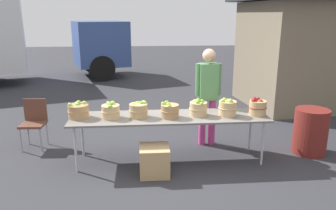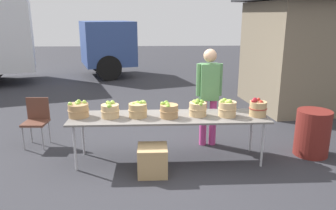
% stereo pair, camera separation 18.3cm
% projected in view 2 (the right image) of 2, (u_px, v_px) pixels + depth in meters
% --- Properties ---
extents(ground_plane, '(40.00, 40.00, 0.00)m').
position_uv_depth(ground_plane, '(169.00, 160.00, 5.39)').
color(ground_plane, '#2D2D33').
extents(market_table, '(3.10, 0.76, 0.75)m').
position_uv_depth(market_table, '(169.00, 118.00, 5.20)').
color(market_table, slate).
rests_on(market_table, ground).
extents(apple_basket_green_0, '(0.33, 0.33, 0.26)m').
position_uv_depth(apple_basket_green_0, '(78.00, 110.00, 5.13)').
color(apple_basket_green_0, '#A87F51').
rests_on(apple_basket_green_0, market_table).
extents(apple_basket_green_1, '(0.29, 0.29, 0.26)m').
position_uv_depth(apple_basket_green_1, '(110.00, 110.00, 5.10)').
color(apple_basket_green_1, tan).
rests_on(apple_basket_green_1, market_table).
extents(apple_basket_green_2, '(0.30, 0.30, 0.26)m').
position_uv_depth(apple_basket_green_2, '(138.00, 110.00, 5.12)').
color(apple_basket_green_2, tan).
rests_on(apple_basket_green_2, market_table).
extents(apple_basket_green_3, '(0.30, 0.30, 0.25)m').
position_uv_depth(apple_basket_green_3, '(169.00, 111.00, 5.10)').
color(apple_basket_green_3, '#A87F51').
rests_on(apple_basket_green_3, market_table).
extents(apple_basket_green_4, '(0.29, 0.29, 0.27)m').
position_uv_depth(apple_basket_green_4, '(198.00, 108.00, 5.18)').
color(apple_basket_green_4, tan).
rests_on(apple_basket_green_4, market_table).
extents(apple_basket_green_5, '(0.29, 0.29, 0.29)m').
position_uv_depth(apple_basket_green_5, '(227.00, 108.00, 5.15)').
color(apple_basket_green_5, tan).
rests_on(apple_basket_green_5, market_table).
extents(apple_basket_red_0, '(0.28, 0.28, 0.29)m').
position_uv_depth(apple_basket_red_0, '(258.00, 108.00, 5.17)').
color(apple_basket_red_0, tan).
rests_on(apple_basket_red_0, market_table).
extents(vendor_adult, '(0.46, 0.24, 1.74)m').
position_uv_depth(vendor_adult, '(209.00, 90.00, 5.76)').
color(vendor_adult, '#CC3F8C').
rests_on(vendor_adult, ground).
extents(box_truck, '(7.99, 4.36, 2.75)m').
position_uv_depth(box_truck, '(1.00, 39.00, 11.15)').
color(box_truck, silver).
rests_on(box_truck, ground).
extents(food_kiosk, '(3.82, 3.29, 2.74)m').
position_uv_depth(food_kiosk, '(314.00, 52.00, 8.31)').
color(food_kiosk, '#726651').
rests_on(food_kiosk, ground).
extents(folding_chair, '(0.42, 0.42, 0.86)m').
position_uv_depth(folding_chair, '(36.00, 118.00, 5.89)').
color(folding_chair, brown).
rests_on(folding_chair, ground).
extents(trash_barrel, '(0.56, 0.56, 0.78)m').
position_uv_depth(trash_barrel, '(312.00, 133.00, 5.50)').
color(trash_barrel, maroon).
rests_on(trash_barrel, ground).
extents(produce_crate, '(0.43, 0.43, 0.43)m').
position_uv_depth(produce_crate, '(153.00, 160.00, 4.86)').
color(produce_crate, tan).
rests_on(produce_crate, ground).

